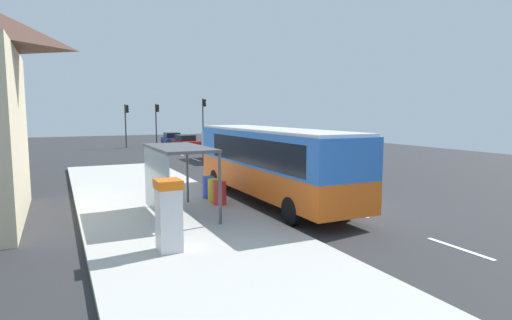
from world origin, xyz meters
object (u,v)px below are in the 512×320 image
Objects in this scene: bus_shelter at (171,163)px; traffic_light_median at (157,118)px; recycling_bin_red at (220,193)px; recycling_bin_blue at (209,187)px; traffic_light_near_side at (204,115)px; sedan_near at (172,139)px; sedan_far at (186,142)px; traffic_light_far_side at (126,119)px; bus at (271,160)px; recycling_bin_yellow at (214,190)px; white_van at (223,144)px; ticket_machine at (169,215)px.

traffic_light_median is at bearing 78.53° from bus_shelter.
bus_shelter is at bearing -157.49° from recycling_bin_red.
traffic_light_near_side is (9.69, 29.66, 2.97)m from recycling_bin_blue.
sedan_near is 1.00× the size of sedan_far.
sedan_near is 4.97m from traffic_light_near_side.
bus_shelter reaches higher than sedan_far.
traffic_light_near_side reaches higher than traffic_light_far_side.
traffic_light_median reaches higher than bus.
traffic_light_median reaches higher than recycling_bin_yellow.
recycling_bin_blue is (-2.49, 1.07, -1.19)m from bus.
traffic_light_far_side reaches higher than recycling_bin_yellow.
recycling_bin_blue is 0.20× the size of traffic_light_median.
white_van reaches higher than ticket_machine.
recycling_bin_red is 1.00× the size of recycling_bin_yellow.
bus is at bearing -8.49° from recycling_bin_yellow.
white_van is at bearing 76.27° from bus.
recycling_bin_red is at bearing -172.48° from bus.
traffic_light_median is (4.60, 31.26, 2.59)m from recycling_bin_blue.
recycling_bin_yellow is 0.70m from recycling_bin_blue.
traffic_light_far_side is at bearing 92.52° from bus.
ticket_machine is at bearing -109.86° from traffic_light_near_side.
traffic_light_far_side is at bearing -162.13° from sedan_near.
ticket_machine is (-9.73, -38.34, 0.38)m from sedan_near.
recycling_bin_yellow is at bearing -107.71° from traffic_light_near_side.
ticket_machine is (-5.72, -5.07, -0.67)m from bus.
recycling_bin_yellow is 0.20× the size of traffic_light_far_side.
sedan_near and sedan_far have the same top height.
traffic_light_median is (7.84, 37.40, 2.08)m from ticket_machine.
bus reaches higher than sedan_far.
sedan_far is at bearing 76.77° from recycling_bin_red.
bus is 7.67m from ticket_machine.
traffic_light_median is at bearing 81.81° from recycling_bin_yellow.
recycling_bin_red is (-6.40, -16.34, -0.69)m from white_van.
sedan_near is 35.62m from bus_shelter.
traffic_light_far_side reaches higher than recycling_bin_blue.
traffic_light_far_side is at bearing 83.24° from ticket_machine.
traffic_light_median is (4.60, 31.96, 2.59)m from recycling_bin_yellow.
sedan_far is at bearing -69.30° from traffic_light_median.
ticket_machine is 0.48× the size of bus_shelter.
traffic_light_near_side is at bearing 72.66° from recycling_bin_red.
ticket_machine is 5.76m from recycling_bin_red.
recycling_bin_blue is 31.34m from traffic_light_near_side.
bus is at bearing -103.73° from white_van.
recycling_bin_blue is (-6.50, -26.24, -0.14)m from sedan_far.
ticket_machine is 2.04× the size of recycling_bin_blue.
traffic_light_median is (4.60, 32.66, 2.59)m from recycling_bin_red.
ticket_machine is (-9.73, -32.38, 0.38)m from sedan_far.
ticket_machine is 0.41× the size of traffic_light_far_side.
white_van is 5.50× the size of recycling_bin_blue.
recycling_bin_yellow is at bearing 59.25° from ticket_machine.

